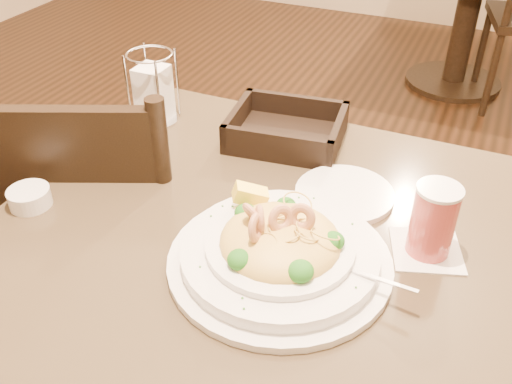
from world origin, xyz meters
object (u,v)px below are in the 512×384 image
at_px(dining_chair_near, 106,239).
at_px(napkin_caddy, 154,92).
at_px(drink_glass, 433,221).
at_px(main_table, 252,333).
at_px(bread_basket, 286,131).
at_px(pasta_bowl, 280,249).
at_px(butter_ramekin, 30,197).
at_px(side_plate, 344,194).

distance_m(dining_chair_near, napkin_caddy, 0.37).
bearing_deg(drink_glass, dining_chair_near, 175.74).
bearing_deg(main_table, bread_basket, 101.16).
bearing_deg(drink_glass, napkin_caddy, 162.28).
xyz_separation_m(pasta_bowl, drink_glass, (0.21, 0.13, 0.03)).
height_order(napkin_caddy, butter_ramekin, napkin_caddy).
relative_size(dining_chair_near, butter_ramekin, 12.38).
bearing_deg(bread_basket, butter_ramekin, -130.06).
relative_size(main_table, napkin_caddy, 5.59).
height_order(dining_chair_near, side_plate, dining_chair_near).
height_order(bread_basket, napkin_caddy, napkin_caddy).
distance_m(dining_chair_near, bread_basket, 0.51).
xyz_separation_m(bread_basket, napkin_caddy, (-0.30, -0.03, 0.05)).
relative_size(bread_basket, butter_ramekin, 3.36).
distance_m(pasta_bowl, drink_glass, 0.24).
height_order(main_table, butter_ramekin, butter_ramekin).
bearing_deg(bread_basket, pasta_bowl, -70.18).
height_order(drink_glass, bread_basket, drink_glass).
xyz_separation_m(napkin_caddy, side_plate, (0.47, -0.11, -0.06)).
distance_m(main_table, butter_ramekin, 0.48).
bearing_deg(pasta_bowl, bread_basket, 109.82).
height_order(bread_basket, side_plate, bread_basket).
relative_size(main_table, dining_chair_near, 0.97).
xyz_separation_m(main_table, dining_chair_near, (-0.44, 0.14, -0.02)).
bearing_deg(napkin_caddy, pasta_bowl, -37.41).
height_order(drink_glass, butter_ramekin, drink_glass).
xyz_separation_m(drink_glass, butter_ramekin, (-0.67, -0.16, -0.05)).
height_order(side_plate, butter_ramekin, butter_ramekin).
xyz_separation_m(dining_chair_near, napkin_caddy, (0.08, 0.15, 0.33)).
bearing_deg(butter_ramekin, main_table, 11.04).
xyz_separation_m(pasta_bowl, bread_basket, (-0.13, 0.36, -0.01)).
height_order(dining_chair_near, bread_basket, dining_chair_near).
relative_size(dining_chair_near, bread_basket, 3.68).
bearing_deg(pasta_bowl, butter_ramekin, -175.66).
relative_size(pasta_bowl, drink_glass, 2.81).
relative_size(napkin_caddy, side_plate, 0.88).
distance_m(dining_chair_near, drink_glass, 0.79).
bearing_deg(dining_chair_near, side_plate, 160.52).
xyz_separation_m(main_table, side_plate, (0.11, 0.18, 0.25)).
height_order(dining_chair_near, napkin_caddy, dining_chair_near).
bearing_deg(side_plate, dining_chair_near, -176.05).
height_order(pasta_bowl, bread_basket, pasta_bowl).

